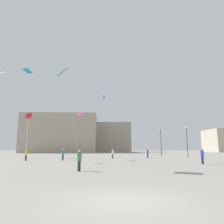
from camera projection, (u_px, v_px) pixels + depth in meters
name	position (u px, v px, depth m)	size (l,w,h in m)	color
ground_plane	(124.00, 201.00, 7.01)	(300.00, 300.00, 0.00)	gray
person_in_white	(113.00, 153.00, 35.90)	(0.34, 0.34, 1.57)	#2D2D33
person_in_green	(79.00, 159.00, 16.04)	(0.36, 0.36, 1.63)	#2D2D33
person_in_purple	(148.00, 153.00, 37.48)	(0.36, 0.36, 1.67)	#2D2D33
person_in_blue	(202.00, 155.00, 23.24)	(0.39, 0.39, 1.77)	#2D2D33
person_in_teal	(63.00, 154.00, 30.28)	(0.35, 0.35, 1.62)	#2D2D33
person_in_yellow	(26.00, 154.00, 29.36)	(0.35, 0.35, 1.61)	#2D2D33
kite_crimson_diamond	(29.00, 116.00, 39.83)	(4.48, 10.36, 7.26)	red
kite_cobalt_diamond	(104.00, 98.00, 39.07)	(1.90, 1.92, 10.36)	blue
kite_emerald_delta	(62.00, 72.00, 18.56)	(2.74, 2.25, 7.62)	green
kite_magenta_diamond	(80.00, 114.00, 31.33)	(2.99, 1.34, 5.93)	#D12899
kite_cyan_delta	(28.00, 72.00, 35.39)	(2.84, 4.64, 14.02)	#1EB2C6
kite_amber_delta	(4.00, 75.00, 29.55)	(4.05, 2.24, 11.38)	yellow
building_left_hall	(61.00, 134.00, 81.87)	(28.33, 16.18, 14.72)	#A39984
building_centre_hall	(106.00, 138.00, 94.84)	(22.10, 11.87, 13.03)	#A39984
building_right_hall	(223.00, 141.00, 96.07)	(12.92, 15.85, 10.29)	#B2A893
lamppost_east	(161.00, 138.00, 45.47)	(0.36, 0.36, 6.22)	#2D2D30
lamppost_west	(187.00, 137.00, 40.55)	(0.36, 0.36, 5.92)	#2D2D30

